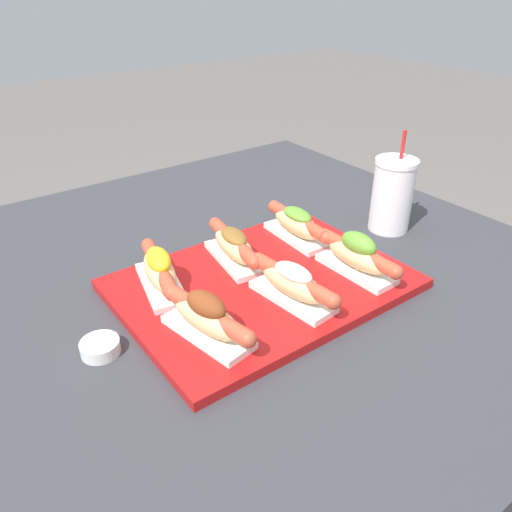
% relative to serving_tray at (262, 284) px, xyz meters
% --- Properties ---
extents(ground_plane, '(12.00, 12.00, 0.00)m').
position_rel_serving_tray_xyz_m(ground_plane, '(0.04, 0.09, -0.70)').
color(ground_plane, '#605B56').
extents(patio_table, '(1.13, 1.17, 0.69)m').
position_rel_serving_tray_xyz_m(patio_table, '(0.04, 0.09, -0.36)').
color(patio_table, '#333338').
rests_on(patio_table, ground_plane).
extents(serving_tray, '(0.50, 0.37, 0.02)m').
position_rel_serving_tray_xyz_m(serving_tray, '(0.00, 0.00, 0.00)').
color(serving_tray, '#B71414').
rests_on(serving_tray, patio_table).
extents(hot_dog_0, '(0.09, 0.20, 0.08)m').
position_rel_serving_tray_xyz_m(hot_dog_0, '(-0.16, -0.08, 0.04)').
color(hot_dog_0, white).
rests_on(hot_dog_0, serving_tray).
extents(hot_dog_1, '(0.08, 0.20, 0.07)m').
position_rel_serving_tray_xyz_m(hot_dog_1, '(0.00, -0.08, 0.04)').
color(hot_dog_1, white).
rests_on(hot_dog_1, serving_tray).
extents(hot_dog_2, '(0.06, 0.20, 0.08)m').
position_rel_serving_tray_xyz_m(hot_dog_2, '(0.16, -0.08, 0.04)').
color(hot_dog_2, white).
rests_on(hot_dog_2, serving_tray).
extents(hot_dog_3, '(0.09, 0.20, 0.07)m').
position_rel_serving_tray_xyz_m(hot_dog_3, '(-0.16, 0.09, 0.04)').
color(hot_dog_3, white).
rests_on(hot_dog_3, serving_tray).
extents(hot_dog_4, '(0.08, 0.20, 0.06)m').
position_rel_serving_tray_xyz_m(hot_dog_4, '(-0.00, 0.09, 0.04)').
color(hot_dog_4, white).
rests_on(hot_dog_4, serving_tray).
extents(hot_dog_5, '(0.07, 0.20, 0.07)m').
position_rel_serving_tray_xyz_m(hot_dog_5, '(0.15, 0.08, 0.04)').
color(hot_dog_5, white).
rests_on(hot_dog_5, serving_tray).
extents(sauce_bowl, '(0.06, 0.06, 0.02)m').
position_rel_serving_tray_xyz_m(sauce_bowl, '(-0.31, 0.00, 0.00)').
color(sauce_bowl, silver).
rests_on(sauce_bowl, patio_table).
extents(drink_cup, '(0.09, 0.09, 0.22)m').
position_rel_serving_tray_xyz_m(drink_cup, '(0.37, 0.02, 0.07)').
color(drink_cup, white).
rests_on(drink_cup, patio_table).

